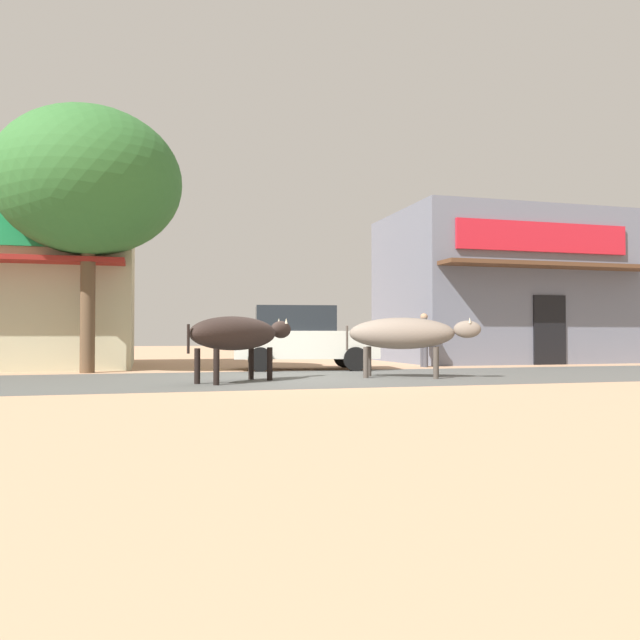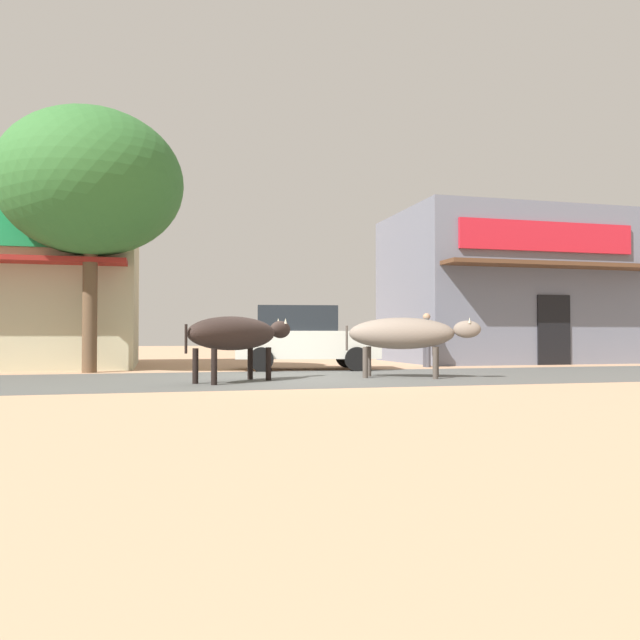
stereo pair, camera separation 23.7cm
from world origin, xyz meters
The scene contains 8 objects.
ground centered at (0.00, 0.00, 0.00)m, with size 80.00×80.00×0.00m, color tan.
asphalt_road centered at (0.00, 0.00, 0.00)m, with size 72.00×5.28×0.00m, color #535450.
storefront_right_club centered at (8.89, 6.38, 2.48)m, with size 7.29×5.98×4.94m.
roadside_tree centered at (-4.03, 3.15, 4.54)m, with size 4.37×4.37×6.30m.
parked_hatchback_car centered at (1.22, 3.22, 0.84)m, with size 3.85×2.33×1.64m.
cow_near_brown centered at (-1.01, -0.72, 0.92)m, with size 2.48×2.12×1.25m.
cow_far_dark centered at (2.56, -0.41, 0.92)m, with size 2.68×1.70×1.27m.
pedestrian_by_shop centered at (4.84, 3.55, 0.88)m, with size 0.42×0.61×1.51m.
Camera 1 is at (-2.73, -12.87, 0.90)m, focal length 35.79 mm.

